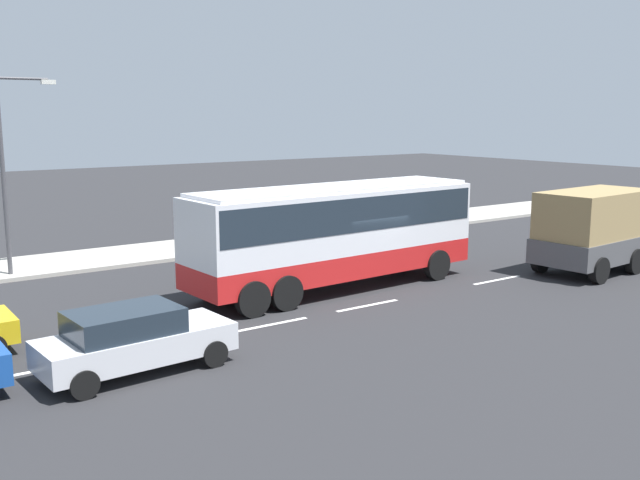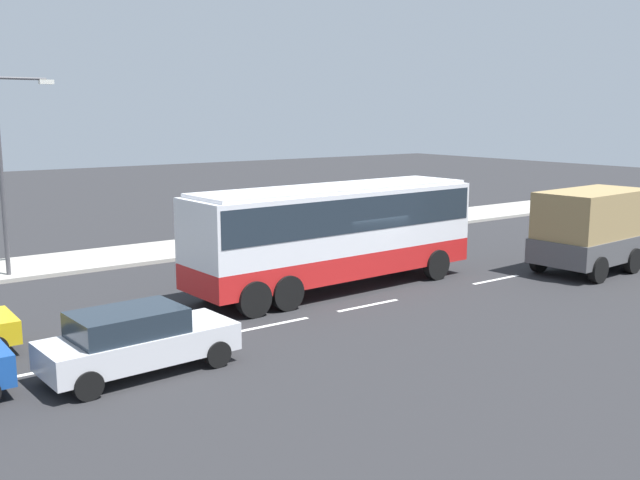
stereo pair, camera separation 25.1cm
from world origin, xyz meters
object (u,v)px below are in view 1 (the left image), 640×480
cargo_truck (608,226)px  car_silver_hatch (133,339)px  pedestrian_near_curb (341,208)px  street_lamp (9,160)px  coach_bus (335,226)px

cargo_truck → car_silver_hatch: (-19.11, -0.33, -0.85)m
cargo_truck → pedestrian_near_curb: bearing=97.8°
cargo_truck → street_lamp: (-18.97, 11.64, 2.63)m
cargo_truck → street_lamp: street_lamp is taller
coach_bus → street_lamp: street_lamp is taller
coach_bus → street_lamp: size_ratio=1.50×
cargo_truck → car_silver_hatch: 19.13m
cargo_truck → car_silver_hatch: bearing=177.1°
coach_bus → street_lamp: (-8.49, 8.15, 2.11)m
cargo_truck → pedestrian_near_curb: 13.67m
car_silver_hatch → cargo_truck: bearing=-2.3°
coach_bus → pedestrian_near_curb: (7.72, 9.89, -1.04)m
street_lamp → coach_bus: bearing=-43.8°
coach_bus → cargo_truck: bearing=-20.9°
car_silver_hatch → pedestrian_near_curb: (16.35, 13.71, 0.34)m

